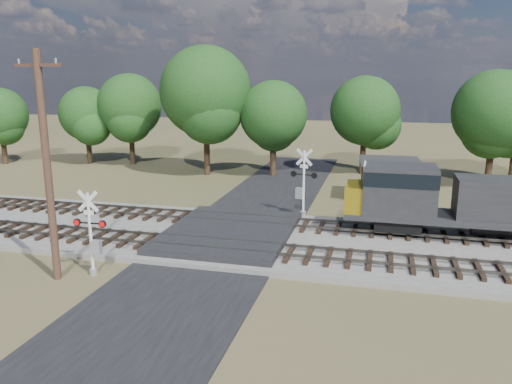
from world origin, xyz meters
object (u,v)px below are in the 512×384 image
(crossing_signal_near, at_px, (93,240))
(utility_pole, at_px, (47,163))
(equipment_shed, at_px, (389,179))
(crossing_signal_far, at_px, (302,188))

(crossing_signal_near, height_order, utility_pole, utility_pole)
(crossing_signal_near, height_order, equipment_shed, crossing_signal_near)
(crossing_signal_near, distance_m, crossing_signal_far, 14.81)
(crossing_signal_far, bearing_deg, equipment_shed, -119.63)
(crossing_signal_near, distance_m, equipment_shed, 23.29)
(crossing_signal_near, xyz_separation_m, crossing_signal_far, (7.87, 12.55, 0.19))
(utility_pole, bearing_deg, crossing_signal_far, 63.93)
(crossing_signal_far, xyz_separation_m, utility_pole, (-9.29, -13.40, 3.57))
(crossing_signal_far, bearing_deg, utility_pole, 66.96)
(crossing_signal_far, relative_size, equipment_shed, 0.97)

